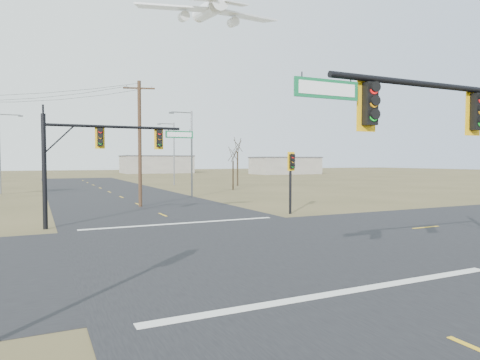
% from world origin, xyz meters
% --- Properties ---
extents(ground, '(320.00, 320.00, 0.00)m').
position_xyz_m(ground, '(0.00, 0.00, 0.00)').
color(ground, brown).
rests_on(ground, ground).
extents(road_ew, '(160.00, 14.00, 0.02)m').
position_xyz_m(road_ew, '(0.00, 0.00, 0.01)').
color(road_ew, black).
rests_on(road_ew, ground).
extents(road_ns, '(14.00, 160.00, 0.02)m').
position_xyz_m(road_ns, '(0.00, 0.00, 0.01)').
color(road_ns, black).
rests_on(road_ns, ground).
extents(stop_bar_near, '(12.00, 0.40, 0.01)m').
position_xyz_m(stop_bar_near, '(0.00, -7.50, 0.03)').
color(stop_bar_near, silver).
rests_on(stop_bar_near, road_ns).
extents(stop_bar_far, '(12.00, 0.40, 0.01)m').
position_xyz_m(stop_bar_far, '(0.00, 7.50, 0.03)').
color(stop_bar_far, silver).
rests_on(stop_bar_far, road_ns).
extents(mast_arm_near, '(10.33, 0.44, 6.46)m').
position_xyz_m(mast_arm_near, '(3.57, -9.01, 4.72)').
color(mast_arm_near, black).
rests_on(mast_arm_near, ground).
extents(mast_arm_far, '(8.83, 0.45, 6.42)m').
position_xyz_m(mast_arm_far, '(-4.39, 8.84, 4.66)').
color(mast_arm_far, black).
rests_on(mast_arm_far, ground).
extents(pedestal_signal_ne, '(0.59, 0.51, 4.47)m').
position_xyz_m(pedestal_signal_ne, '(8.46, 8.62, 3.25)').
color(pedestal_signal_ne, black).
rests_on(pedestal_signal_ne, ground).
extents(utility_pole_near, '(2.46, 0.79, 10.31)m').
position_xyz_m(utility_pole_near, '(-0.23, 18.01, 5.33)').
color(utility_pole_near, '#422A1C').
rests_on(utility_pole_near, ground).
extents(streetlight_a, '(2.50, 0.28, 8.96)m').
position_xyz_m(streetlight_a, '(6.52, 25.12, 5.03)').
color(streetlight_a, slate).
rests_on(streetlight_a, ground).
extents(streetlight_b, '(2.68, 0.31, 9.62)m').
position_xyz_m(streetlight_b, '(11.13, 46.71, 5.40)').
color(streetlight_b, slate).
rests_on(streetlight_b, ground).
extents(streetlight_c, '(2.57, 0.27, 9.23)m').
position_xyz_m(streetlight_c, '(-11.43, 38.28, 5.18)').
color(streetlight_c, slate).
rests_on(streetlight_c, ground).
extents(bare_tree_c, '(2.85, 2.85, 5.93)m').
position_xyz_m(bare_tree_c, '(15.14, 33.15, 4.65)').
color(bare_tree_c, black).
rests_on(bare_tree_c, ground).
extents(bare_tree_d, '(3.36, 3.36, 7.71)m').
position_xyz_m(bare_tree_d, '(19.42, 40.85, 6.21)').
color(bare_tree_d, black).
rests_on(bare_tree_d, ground).
extents(warehouse_mid, '(20.00, 12.00, 5.00)m').
position_xyz_m(warehouse_mid, '(25.00, 110.00, 2.50)').
color(warehouse_mid, '#9F998D').
rests_on(warehouse_mid, ground).
extents(warehouse_right, '(18.00, 10.00, 4.50)m').
position_xyz_m(warehouse_right, '(55.00, 85.00, 2.25)').
color(warehouse_right, '#9F998D').
rests_on(warehouse_right, ground).
extents(jet_airliner, '(21.58, 22.52, 12.73)m').
position_xyz_m(jet_airliner, '(25.65, 68.31, 35.59)').
color(jet_airliner, white).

